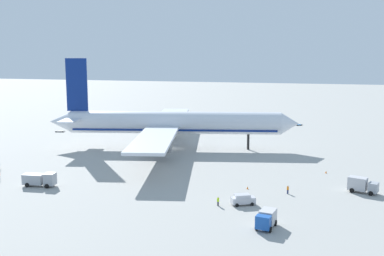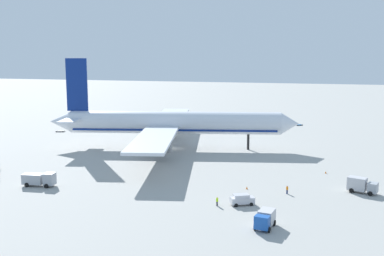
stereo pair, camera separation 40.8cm
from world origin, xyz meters
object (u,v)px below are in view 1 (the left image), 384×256
baggage_cart_1 (60,131)px  airliner (170,123)px  traffic_cone_0 (89,127)px  traffic_cone_1 (326,172)px  service_truck_1 (40,179)px  traffic_cone_2 (247,188)px  service_truck_0 (362,185)px  baggage_cart_0 (75,120)px  service_truck_2 (266,219)px  ground_worker_4 (218,201)px  service_van (243,199)px  ground_worker_1 (288,190)px  baggage_cart_2 (299,125)px  traffic_cone_3 (95,129)px

baggage_cart_1 → airliner: bearing=-20.6°
traffic_cone_0 → traffic_cone_1: size_ratio=1.00×
service_truck_1 → traffic_cone_2: size_ratio=12.49×
traffic_cone_0 → traffic_cone_1: (82.50, -45.43, 0.00)m
service_truck_0 → baggage_cart_0: 123.12m
service_truck_2 → ground_worker_4: 12.50m
service_truck_0 → ground_worker_4: (-25.63, -14.85, -0.75)m
airliner → ground_worker_4: (23.17, -45.42, -6.49)m
service_van → ground_worker_4: service_van is taller
ground_worker_1 → service_van: bearing=-130.5°
baggage_cart_2 → traffic_cone_0: traffic_cone_0 is taller
airliner → service_truck_0: airliner is taller
baggage_cart_1 → service_truck_0: bearing=-26.8°
ground_worker_4 → baggage_cart_1: bearing=137.6°
service_van → traffic_cone_1: 30.62m
baggage_cart_2 → traffic_cone_0: 78.24m
service_van → traffic_cone_0: (-67.41, 72.06, -0.76)m
service_van → baggage_cart_2: service_van is taller
airliner → traffic_cone_0: bearing=144.7°
service_truck_0 → baggage_cart_1: bearing=153.2°
service_truck_1 → ground_worker_1: (49.50, 7.74, -0.69)m
service_truck_0 → traffic_cone_1: (-6.33, 13.49, -1.32)m
baggage_cart_2 → ground_worker_1: ground_worker_1 is taller
ground_worker_4 → traffic_cone_1: size_ratio=3.01×
service_truck_1 → traffic_cone_2: 42.46m
service_van → service_truck_0: bearing=31.5°
airliner → service_van: (27.39, -43.72, -6.30)m
baggage_cart_0 → service_truck_2: bearing=-47.9°
baggage_cart_2 → service_van: bearing=-94.1°
service_truck_0 → baggage_cart_0: service_truck_0 is taller
service_truck_0 → traffic_cone_2: bearing=-171.6°
service_truck_2 → traffic_cone_0: size_ratio=9.28×
ground_worker_4 → traffic_cone_3: (-58.58, 69.35, -0.56)m
service_van → baggage_cart_2: size_ratio=1.61×
airliner → service_van: 51.97m
baggage_cart_2 → traffic_cone_1: size_ratio=5.24×
traffic_cone_0 → traffic_cone_2: bearing=-42.9°
airliner → traffic_cone_1: size_ratio=136.88×
service_truck_0 → traffic_cone_0: bearing=146.4°
service_truck_0 → service_van: service_truck_0 is taller
traffic_cone_3 → service_truck_1: bearing=-72.7°
ground_worker_1 → ground_worker_4: size_ratio=0.97×
traffic_cone_0 → service_van: bearing=-46.9°
ground_worker_4 → airliner: bearing=117.0°
service_van → ground_worker_4: size_ratio=2.80×
service_truck_0 → traffic_cone_1: service_truck_0 is taller
traffic_cone_3 → traffic_cone_1: bearing=-27.8°
service_truck_2 → ground_worker_4: bearing=138.6°
ground_worker_1 → traffic_cone_3: bearing=140.0°
ground_worker_1 → service_truck_2: bearing=-97.1°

